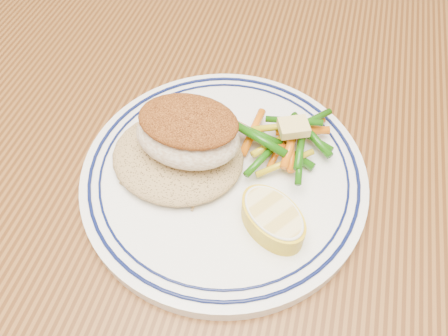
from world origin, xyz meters
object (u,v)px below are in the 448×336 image
rice_pilaf (178,154)px  fish_fillet (188,132)px  plate (224,175)px  vegetable_pile (284,139)px  lemon_wedge (273,218)px  dining_table (264,223)px

rice_pilaf → fish_fillet: fish_fillet is taller
plate → vegetable_pile: size_ratio=2.53×
fish_fillet → plate: bearing=-7.1°
fish_fillet → vegetable_pile: fish_fillet is taller
plate → rice_pilaf: bearing=-178.9°
vegetable_pile → lemon_wedge: size_ratio=1.28×
dining_table → fish_fillet: bearing=-168.6°
fish_fillet → vegetable_pile: bearing=24.4°
plate → vegetable_pile: 0.06m
plate → vegetable_pile: (0.05, 0.04, 0.02)m
plate → rice_pilaf: size_ratio=2.15×
fish_fillet → lemon_wedge: size_ratio=1.15×
dining_table → rice_pilaf: 0.15m
plate → lemon_wedge: bearing=-39.9°
dining_table → lemon_wedge: 0.14m
dining_table → vegetable_pile: (0.00, 0.02, 0.13)m
dining_table → vegetable_pile: vegetable_pile is taller
dining_table → lemon_wedge: bearing=-80.2°
dining_table → rice_pilaf: rice_pilaf is taller
lemon_wedge → vegetable_pile: bearing=94.4°
plate → rice_pilaf: rice_pilaf is taller
rice_pilaf → lemon_wedge: size_ratio=1.50×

